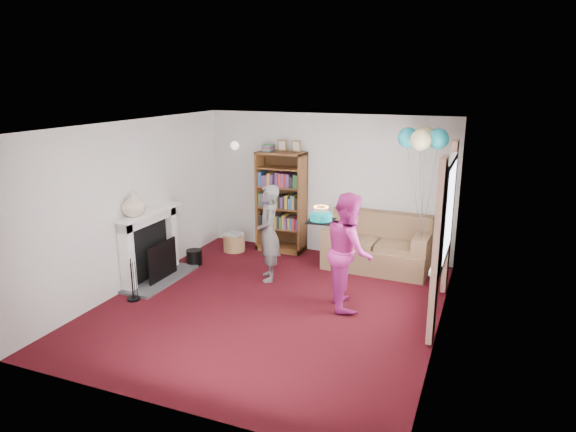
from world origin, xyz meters
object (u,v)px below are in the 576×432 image
at_px(person_striped, 269,233).
at_px(sofa, 378,248).
at_px(bookcase, 282,202).
at_px(person_magenta, 349,250).
at_px(birthday_cake, 321,217).

bearing_deg(person_striped, sofa, 101.40).
relative_size(bookcase, person_striped, 1.34).
xyz_separation_m(bookcase, person_magenta, (1.78, -1.89, -0.09)).
bearing_deg(sofa, person_magenta, -89.99).
bearing_deg(sofa, birthday_cake, -107.38).
xyz_separation_m(sofa, birthday_cake, (-0.53, -1.49, 0.85)).
height_order(person_magenta, birthday_cake, person_magenta).
bearing_deg(person_magenta, person_striped, 47.42).
relative_size(bookcase, person_magenta, 1.26).
distance_m(person_striped, birthday_cake, 1.08).
height_order(sofa, person_striped, person_striped).
xyz_separation_m(bookcase, person_striped, (0.37, -1.42, -0.14)).
bearing_deg(birthday_cake, person_striped, 162.43).
xyz_separation_m(sofa, person_magenta, (-0.07, -1.66, 0.47)).
bearing_deg(birthday_cake, sofa, 70.30).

